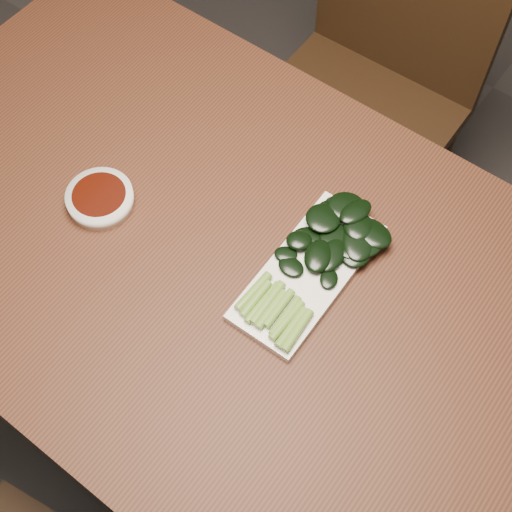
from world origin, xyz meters
name	(u,v)px	position (x,y,z in m)	size (l,w,h in m)	color
ground	(245,407)	(0.00, 0.00, 0.00)	(6.00, 6.00, 0.00)	#322F2F
table	(239,284)	(0.00, 0.00, 0.68)	(1.40, 0.80, 0.75)	#422113
chair_far	(368,87)	(-0.14, 0.67, 0.49)	(0.45, 0.45, 0.89)	black
sauce_bowl	(100,199)	(-0.25, -0.05, 0.76)	(0.11, 0.11, 0.03)	white
serving_plate	(308,272)	(0.10, 0.05, 0.76)	(0.12, 0.28, 0.01)	white
gai_lan	(327,249)	(0.11, 0.09, 0.78)	(0.15, 0.30, 0.03)	olive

